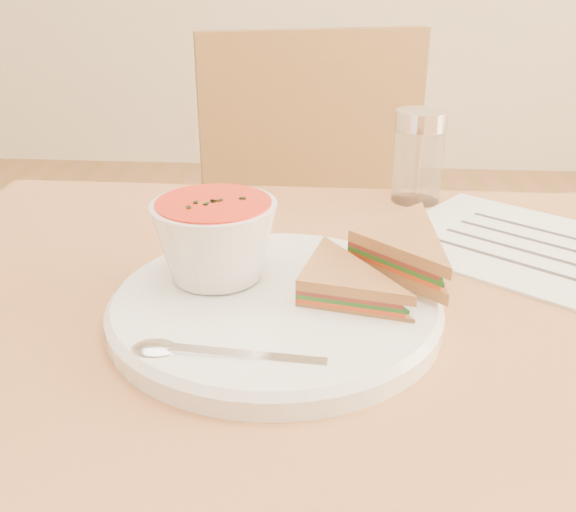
# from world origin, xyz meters

# --- Properties ---
(chair_far) EXTENTS (0.52, 0.52, 0.93)m
(chair_far) POSITION_xyz_m (-0.03, 0.48, 0.47)
(chair_far) COLOR brown
(chair_far) RESTS_ON floor
(plate) EXTENTS (0.37, 0.37, 0.02)m
(plate) POSITION_xyz_m (-0.09, -0.01, 0.76)
(plate) COLOR white
(plate) RESTS_ON dining_table
(soup_bowl) EXTENTS (0.14, 0.14, 0.08)m
(soup_bowl) POSITION_xyz_m (-0.14, 0.02, 0.80)
(soup_bowl) COLOR white
(soup_bowl) RESTS_ON plate
(sandwich_half_a) EXTENTS (0.12, 0.12, 0.03)m
(sandwich_half_a) POSITION_xyz_m (-0.07, -0.03, 0.78)
(sandwich_half_a) COLOR #AC703C
(sandwich_half_a) RESTS_ON plate
(sandwich_half_b) EXTENTS (0.16, 0.16, 0.03)m
(sandwich_half_b) POSITION_xyz_m (-0.02, 0.04, 0.80)
(sandwich_half_b) COLOR #AC703C
(sandwich_half_b) RESTS_ON plate
(spoon) EXTENTS (0.18, 0.05, 0.01)m
(spoon) POSITION_xyz_m (-0.12, -0.11, 0.77)
(spoon) COLOR silver
(spoon) RESTS_ON plate
(paper_menu) EXTENTS (0.38, 0.36, 0.00)m
(paper_menu) POSITION_xyz_m (0.19, 0.15, 0.75)
(paper_menu) COLOR white
(paper_menu) RESTS_ON dining_table
(condiment_shaker) EXTENTS (0.08, 0.08, 0.12)m
(condiment_shaker) POSITION_xyz_m (0.07, 0.31, 0.81)
(condiment_shaker) COLOR silver
(condiment_shaker) RESTS_ON dining_table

